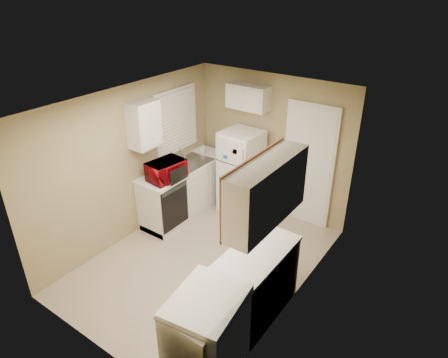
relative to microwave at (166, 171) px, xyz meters
The scene contains 19 objects.
floor 1.50m from the microwave, 19.80° to the right, with size 3.80×3.80×0.00m, color beige.
ceiling 1.72m from the microwave, 19.80° to the right, with size 3.80×3.80×0.00m, color white.
wall_left 0.56m from the microwave, 137.64° to the right, with size 3.80×3.80×0.00m, color tan.
wall_right 2.44m from the microwave, ahead, with size 3.80×3.80×0.00m, color tan.
wall_back 1.84m from the microwave, 56.88° to the left, with size 2.80×2.80×0.00m, color tan.
wall_front 2.48m from the microwave, 66.06° to the right, with size 2.80×2.80×0.00m, color tan.
left_counter 0.81m from the microwave, 100.13° to the left, with size 0.60×1.80×0.90m, color silver.
dishwasher 0.60m from the microwave, 17.57° to the right, with size 0.03×0.58×0.72m, color black.
sink 0.72m from the microwave, 97.96° to the left, with size 0.54×0.74×0.16m, color gray.
microwave is the anchor object (origin of this frame).
soap_bottle 1.13m from the microwave, 97.48° to the left, with size 0.08×0.08×0.17m, color white.
window_blinds 0.95m from the microwave, 117.35° to the left, with size 0.10×0.98×1.08m, color silver.
upper_cabinet_left 0.80m from the microwave, 150.15° to the right, with size 0.30×0.45×0.70m, color silver.
refrigerator 1.34m from the microwave, 59.92° to the left, with size 0.61×0.60×1.49m, color white.
cabinet_over_fridge 1.79m from the microwave, 66.50° to the left, with size 0.70×0.30×0.40m, color silver.
interior_door 2.27m from the microwave, 41.34° to the left, with size 0.86×0.06×2.08m, color white.
right_counter 2.48m from the microwave, 28.90° to the right, with size 0.60×2.00×0.90m, color silver.
stove 2.80m from the microwave, 39.33° to the right, with size 0.66×0.81×0.98m, color white.
upper_cabinet_right 2.53m from the microwave, 20.92° to the right, with size 0.30×1.20×0.70m, color silver.
Camera 1 is at (2.94, -3.65, 3.80)m, focal length 32.00 mm.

